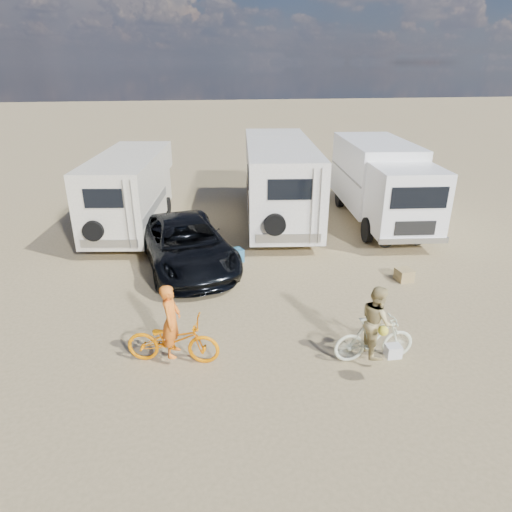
{
  "coord_description": "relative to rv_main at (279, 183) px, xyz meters",
  "views": [
    {
      "loc": [
        -2.99,
        -9.13,
        5.71
      ],
      "look_at": [
        -1.5,
        1.0,
        1.3
      ],
      "focal_mm": 31.56,
      "sensor_mm": 36.0,
      "label": 1
    }
  ],
  "objects": [
    {
      "name": "ground",
      "position": [
        -0.33,
        -7.38,
        -1.5
      ],
      "size": [
        140.0,
        140.0,
        0.0
      ],
      "primitive_type": "plane",
      "color": "tan",
      "rests_on": "ground"
    },
    {
      "name": "rv_main",
      "position": [
        0.0,
        0.0,
        0.0
      ],
      "size": [
        3.23,
        7.69,
        3.01
      ],
      "primitive_type": null,
      "rotation": [
        0.0,
        0.0,
        -0.11
      ],
      "color": "white",
      "rests_on": "ground"
    },
    {
      "name": "rv_left",
      "position": [
        -5.51,
        -0.25,
        -0.14
      ],
      "size": [
        2.87,
        6.19,
        2.73
      ],
      "primitive_type": null,
      "rotation": [
        0.0,
        0.0,
        -0.13
      ],
      "color": "white",
      "rests_on": "ground"
    },
    {
      "name": "box_truck",
      "position": [
        3.81,
        -0.73,
        -0.03
      ],
      "size": [
        2.95,
        7.1,
        2.94
      ],
      "primitive_type": null,
      "rotation": [
        0.0,
        0.0,
        -0.09
      ],
      "color": "white",
      "rests_on": "ground"
    },
    {
      "name": "dark_suv",
      "position": [
        -3.59,
        -3.8,
        -0.79
      ],
      "size": [
        3.4,
        5.51,
        1.42
      ],
      "primitive_type": "imported",
      "rotation": [
        0.0,
        0.0,
        0.22
      ],
      "color": "black",
      "rests_on": "ground"
    },
    {
      "name": "bike_man",
      "position": [
        -3.87,
        -8.61,
        -1.0
      ],
      "size": [
        2.01,
        1.07,
        1.0
      ],
      "primitive_type": "imported",
      "rotation": [
        0.0,
        0.0,
        1.35
      ],
      "color": "orange",
      "rests_on": "ground"
    },
    {
      "name": "bike_woman",
      "position": [
        0.21,
        -9.16,
        -1.0
      ],
      "size": [
        1.69,
        0.49,
        1.01
      ],
      "primitive_type": "imported",
      "rotation": [
        0.0,
        0.0,
        1.56
      ],
      "color": "silver",
      "rests_on": "ground"
    },
    {
      "name": "rider_man",
      "position": [
        -3.87,
        -8.61,
        -0.72
      ],
      "size": [
        0.49,
        0.64,
        1.57
      ],
      "primitive_type": "imported",
      "rotation": [
        0.0,
        0.0,
        1.35
      ],
      "color": "orange",
      "rests_on": "ground"
    },
    {
      "name": "rider_woman",
      "position": [
        0.21,
        -9.16,
        -0.74
      ],
      "size": [
        0.58,
        0.74,
        1.52
      ],
      "primitive_type": "imported",
      "rotation": [
        0.0,
        0.0,
        1.56
      ],
      "color": "tan",
      "rests_on": "ground"
    },
    {
      "name": "bike_parked",
      "position": [
        3.6,
        -3.3,
        -1.04
      ],
      "size": [
        1.8,
        0.71,
        0.93
      ],
      "primitive_type": "imported",
      "rotation": [
        0.0,
        0.0,
        1.63
      ],
      "color": "#272927",
      "rests_on": "ground"
    },
    {
      "name": "cooler",
      "position": [
        -2.12,
        -3.75,
        -1.3
      ],
      "size": [
        0.61,
        0.52,
        0.41
      ],
      "primitive_type": "cube",
      "rotation": [
        0.0,
        0.0,
        0.34
      ],
      "color": "#2B678C",
      "rests_on": "ground"
    },
    {
      "name": "crate",
      "position": [
        2.52,
        -5.74,
        -1.33
      ],
      "size": [
        0.48,
        0.48,
        0.34
      ],
      "primitive_type": "cube",
      "rotation": [
        0.0,
        0.0,
        0.13
      ],
      "color": "#98804E",
      "rests_on": "ground"
    }
  ]
}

